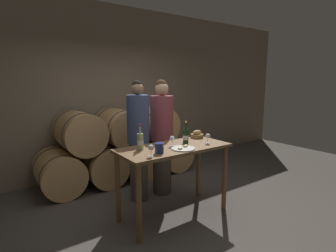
# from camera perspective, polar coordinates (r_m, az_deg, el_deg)

# --- Properties ---
(ground_plane) EXTENTS (10.00, 10.00, 0.00)m
(ground_plane) POSITION_cam_1_polar(r_m,az_deg,el_deg) (3.75, 1.24, -18.71)
(ground_plane) COLOR #4C473F
(stone_wall_back) EXTENTS (10.00, 0.12, 3.20)m
(stone_wall_back) POSITION_cam_1_polar(r_m,az_deg,el_deg) (5.23, -13.33, 7.48)
(stone_wall_back) COLOR gray
(stone_wall_back) RESTS_ON ground_plane
(barrel_stack) EXTENTS (2.84, 0.87, 1.31)m
(barrel_stack) POSITION_cam_1_polar(r_m,az_deg,el_deg) (4.87, -10.39, -4.46)
(barrel_stack) COLOR tan
(barrel_stack) RESTS_ON ground_plane
(tasting_table) EXTENTS (1.48, 0.66, 0.95)m
(tasting_table) POSITION_cam_1_polar(r_m,az_deg,el_deg) (3.44, 1.29, -6.91)
(tasting_table) COLOR brown
(tasting_table) RESTS_ON ground_plane
(person_left) EXTENTS (0.33, 0.33, 1.80)m
(person_left) POSITION_cam_1_polar(r_m,az_deg,el_deg) (3.90, -6.48, -3.11)
(person_left) COLOR #4C4238
(person_left) RESTS_ON ground_plane
(person_right) EXTENTS (0.36, 0.36, 1.81)m
(person_right) POSITION_cam_1_polar(r_m,az_deg,el_deg) (4.11, -1.34, -2.32)
(person_right) COLOR #4C4238
(person_right) RESTS_ON ground_plane
(wine_bottle_red) EXTENTS (0.08, 0.08, 0.30)m
(wine_bottle_red) POSITION_cam_1_polar(r_m,az_deg,el_deg) (3.56, 3.88, -2.20)
(wine_bottle_red) COLOR #193819
(wine_bottle_red) RESTS_ON tasting_table
(wine_bottle_white) EXTENTS (0.08, 0.08, 0.31)m
(wine_bottle_white) POSITION_cam_1_polar(r_m,az_deg,el_deg) (3.26, -6.05, -3.29)
(wine_bottle_white) COLOR #ADBC7F
(wine_bottle_white) RESTS_ON tasting_table
(blue_crock) EXTENTS (0.11, 0.11, 0.12)m
(blue_crock) POSITION_cam_1_polar(r_m,az_deg,el_deg) (3.08, -1.90, -4.73)
(blue_crock) COLOR navy
(blue_crock) RESTS_ON tasting_table
(bread_basket) EXTENTS (0.19, 0.19, 0.12)m
(bread_basket) POSITION_cam_1_polar(r_m,az_deg,el_deg) (3.92, 6.33, -1.93)
(bread_basket) COLOR olive
(bread_basket) RESTS_ON tasting_table
(cheese_plate) EXTENTS (0.30, 0.30, 0.04)m
(cheese_plate) POSITION_cam_1_polar(r_m,az_deg,el_deg) (3.27, 3.28, -4.89)
(cheese_plate) COLOR white
(cheese_plate) RESTS_ON tasting_table
(wine_glass_far_left) EXTENTS (0.07, 0.07, 0.14)m
(wine_glass_far_left) POSITION_cam_1_polar(r_m,az_deg,el_deg) (2.95, -3.73, -4.78)
(wine_glass_far_left) COLOR white
(wine_glass_far_left) RESTS_ON tasting_table
(wine_glass_left) EXTENTS (0.07, 0.07, 0.14)m
(wine_glass_left) POSITION_cam_1_polar(r_m,az_deg,el_deg) (3.39, 0.89, -2.82)
(wine_glass_left) COLOR white
(wine_glass_left) RESTS_ON tasting_table
(wine_glass_center) EXTENTS (0.07, 0.07, 0.14)m
(wine_glass_center) POSITION_cam_1_polar(r_m,az_deg,el_deg) (3.58, 8.67, -2.23)
(wine_glass_center) COLOR white
(wine_glass_center) RESTS_ON tasting_table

